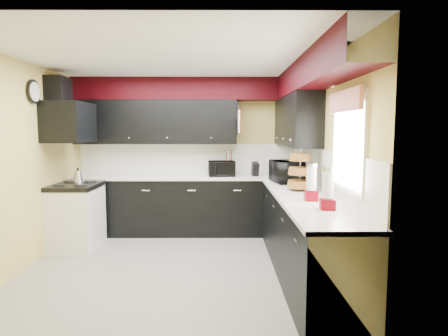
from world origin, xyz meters
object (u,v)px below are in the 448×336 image
at_px(utensil_crock, 229,170).
at_px(knife_block, 255,169).
at_px(toaster_oven, 222,169).
at_px(microwave, 287,172).
at_px(kettle, 78,176).

distance_m(utensil_crock, knife_block, 0.42).
height_order(toaster_oven, utensil_crock, toaster_oven).
xyz_separation_m(microwave, utensil_crock, (-0.80, 0.76, -0.06)).
relative_size(toaster_oven, kettle, 2.34).
distance_m(utensil_crock, kettle, 2.29).
distance_m(knife_block, kettle, 2.69).
xyz_separation_m(microwave, kettle, (-3.03, 0.23, -0.09)).
bearing_deg(microwave, toaster_oven, 42.99).
xyz_separation_m(utensil_crock, kettle, (-2.23, -0.53, -0.03)).
relative_size(knife_block, kettle, 1.23).
xyz_separation_m(toaster_oven, kettle, (-2.11, -0.49, -0.06)).
distance_m(toaster_oven, microwave, 1.17).
relative_size(toaster_oven, knife_block, 1.91).
bearing_deg(kettle, utensil_crock, 13.44).
relative_size(microwave, utensil_crock, 3.13).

